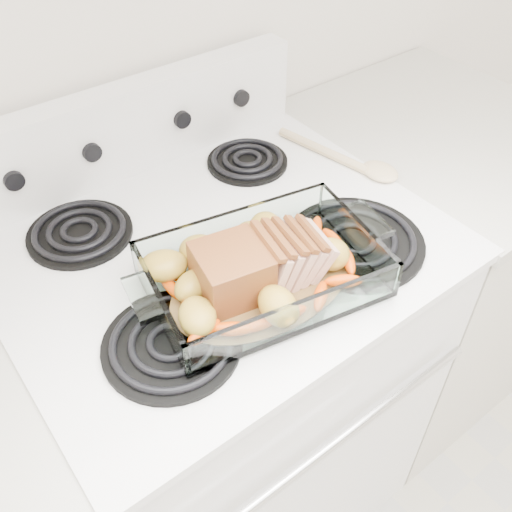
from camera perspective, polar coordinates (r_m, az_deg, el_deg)
electric_range at (r=1.38m, az=-3.11°, el=-12.58°), size 0.78×0.70×1.12m
counter_right at (r=1.71m, az=15.50°, el=-1.16°), size 0.58×0.68×0.93m
baking_dish at (r=0.92m, az=0.75°, el=-1.99°), size 0.36×0.24×0.07m
pork_roast at (r=0.89m, az=-0.31°, el=-1.22°), size 0.22×0.11×0.09m
roast_vegetables at (r=0.94m, az=-0.89°, el=-0.33°), size 0.38×0.21×0.05m
wooden_spoon at (r=1.23m, az=9.83°, el=9.25°), size 0.10×0.29×0.02m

